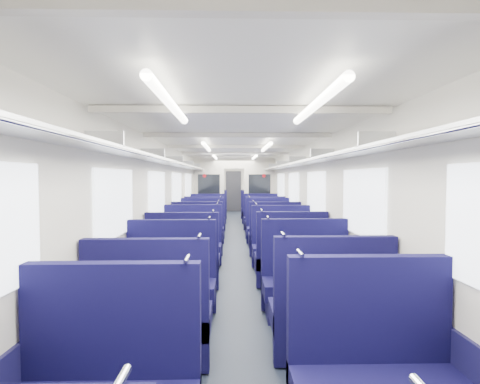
{
  "coord_description": "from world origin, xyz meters",
  "views": [
    {
      "loc": [
        -0.09,
        -9.32,
        1.71
      ],
      "look_at": [
        0.18,
        2.57,
        1.22
      ],
      "focal_mm": 27.6,
      "sensor_mm": 36.0,
      "label": 1
    }
  ],
  "objects_px": {
    "seat_7": "(306,286)",
    "seat_23": "(255,210)",
    "seat_9": "(290,262)",
    "seat_8": "(184,264)",
    "seat_12": "(198,238)",
    "seat_4": "(150,324)",
    "seat_14": "(202,231)",
    "bulkhead": "(234,191)",
    "seat_16": "(205,225)",
    "seat_5": "(330,319)",
    "seat_19": "(261,220)",
    "seat_13": "(274,239)",
    "seat_21": "(257,213)",
    "seat_15": "(268,230)",
    "end_door": "(233,191)",
    "seat_11": "(282,250)",
    "seat_22": "(213,211)",
    "seat_10": "(192,248)",
    "seat_17": "(265,225)",
    "seat_6": "(170,288)",
    "seat_20": "(211,214)",
    "seat_18": "(208,220)"
  },
  "relations": [
    {
      "from": "seat_8",
      "to": "seat_12",
      "type": "bearing_deg",
      "value": 90.0
    },
    {
      "from": "seat_4",
      "to": "seat_5",
      "type": "height_order",
      "value": "same"
    },
    {
      "from": "seat_16",
      "to": "seat_5",
      "type": "bearing_deg",
      "value": -76.28
    },
    {
      "from": "seat_22",
      "to": "seat_19",
      "type": "bearing_deg",
      "value": -61.52
    },
    {
      "from": "end_door",
      "to": "seat_18",
      "type": "xyz_separation_m",
      "value": [
        -0.83,
        -6.92,
        -0.63
      ]
    },
    {
      "from": "seat_8",
      "to": "seat_17",
      "type": "relative_size",
      "value": 1.0
    },
    {
      "from": "bulkhead",
      "to": "seat_21",
      "type": "relative_size",
      "value": 2.3
    },
    {
      "from": "seat_19",
      "to": "seat_14",
      "type": "bearing_deg",
      "value": -125.18
    },
    {
      "from": "seat_16",
      "to": "seat_21",
      "type": "relative_size",
      "value": 1.0
    },
    {
      "from": "seat_5",
      "to": "seat_23",
      "type": "bearing_deg",
      "value": 90.0
    },
    {
      "from": "seat_6",
      "to": "seat_11",
      "type": "bearing_deg",
      "value": 54.02
    },
    {
      "from": "seat_9",
      "to": "seat_13",
      "type": "bearing_deg",
      "value": 90.0
    },
    {
      "from": "seat_20",
      "to": "seat_21",
      "type": "relative_size",
      "value": 1.0
    },
    {
      "from": "bulkhead",
      "to": "seat_23",
      "type": "relative_size",
      "value": 2.3
    },
    {
      "from": "seat_21",
      "to": "seat_15",
      "type": "bearing_deg",
      "value": -90.0
    },
    {
      "from": "seat_4",
      "to": "seat_14",
      "type": "xyz_separation_m",
      "value": [
        0.0,
        5.84,
        0.0
      ]
    },
    {
      "from": "seat_18",
      "to": "seat_14",
      "type": "bearing_deg",
      "value": -90.0
    },
    {
      "from": "bulkhead",
      "to": "seat_14",
      "type": "bearing_deg",
      "value": -102.87
    },
    {
      "from": "seat_14",
      "to": "seat_19",
      "type": "bearing_deg",
      "value": 54.82
    },
    {
      "from": "seat_8",
      "to": "seat_22",
      "type": "relative_size",
      "value": 1.0
    },
    {
      "from": "seat_6",
      "to": "seat_23",
      "type": "bearing_deg",
      "value": 80.79
    },
    {
      "from": "seat_15",
      "to": "seat_23",
      "type": "xyz_separation_m",
      "value": [
        0.0,
        5.49,
        0.0
      ]
    },
    {
      "from": "seat_15",
      "to": "seat_20",
      "type": "relative_size",
      "value": 1.0
    },
    {
      "from": "seat_4",
      "to": "seat_12",
      "type": "height_order",
      "value": "same"
    },
    {
      "from": "seat_7",
      "to": "seat_16",
      "type": "bearing_deg",
      "value": 106.16
    },
    {
      "from": "seat_9",
      "to": "seat_5",
      "type": "bearing_deg",
      "value": -90.0
    },
    {
      "from": "bulkhead",
      "to": "seat_12",
      "type": "height_order",
      "value": "bulkhead"
    },
    {
      "from": "seat_13",
      "to": "seat_17",
      "type": "height_order",
      "value": "same"
    },
    {
      "from": "seat_9",
      "to": "seat_23",
      "type": "height_order",
      "value": "same"
    },
    {
      "from": "end_door",
      "to": "seat_4",
      "type": "distance_m",
      "value": 14.99
    },
    {
      "from": "seat_7",
      "to": "seat_23",
      "type": "relative_size",
      "value": 1.0
    },
    {
      "from": "seat_6",
      "to": "seat_14",
      "type": "height_order",
      "value": "same"
    },
    {
      "from": "bulkhead",
      "to": "seat_18",
      "type": "distance_m",
      "value": 1.87
    },
    {
      "from": "end_door",
      "to": "seat_4",
      "type": "relative_size",
      "value": 1.65
    },
    {
      "from": "seat_17",
      "to": "seat_9",
      "type": "bearing_deg",
      "value": -90.0
    },
    {
      "from": "seat_11",
      "to": "seat_9",
      "type": "bearing_deg",
      "value": -90.0
    },
    {
      "from": "seat_10",
      "to": "seat_15",
      "type": "bearing_deg",
      "value": 54.04
    },
    {
      "from": "seat_12",
      "to": "seat_15",
      "type": "xyz_separation_m",
      "value": [
        1.66,
        1.13,
        0.0
      ]
    },
    {
      "from": "seat_17",
      "to": "seat_22",
      "type": "bearing_deg",
      "value": 110.65
    },
    {
      "from": "seat_13",
      "to": "seat_20",
      "type": "height_order",
      "value": "same"
    },
    {
      "from": "bulkhead",
      "to": "seat_5",
      "type": "distance_m",
      "value": 9.46
    },
    {
      "from": "seat_14",
      "to": "seat_5",
      "type": "bearing_deg",
      "value": -73.91
    },
    {
      "from": "seat_12",
      "to": "seat_13",
      "type": "bearing_deg",
      "value": -3.21
    },
    {
      "from": "bulkhead",
      "to": "seat_5",
      "type": "height_order",
      "value": "bulkhead"
    },
    {
      "from": "seat_19",
      "to": "seat_17",
      "type": "bearing_deg",
      "value": -90.0
    },
    {
      "from": "seat_9",
      "to": "seat_11",
      "type": "relative_size",
      "value": 1.0
    },
    {
      "from": "end_door",
      "to": "seat_9",
      "type": "height_order",
      "value": "end_door"
    },
    {
      "from": "seat_4",
      "to": "seat_23",
      "type": "bearing_deg",
      "value": 81.67
    },
    {
      "from": "bulkhead",
      "to": "seat_16",
      "type": "distance_m",
      "value": 2.85
    },
    {
      "from": "seat_5",
      "to": "seat_10",
      "type": "relative_size",
      "value": 1.0
    }
  ]
}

